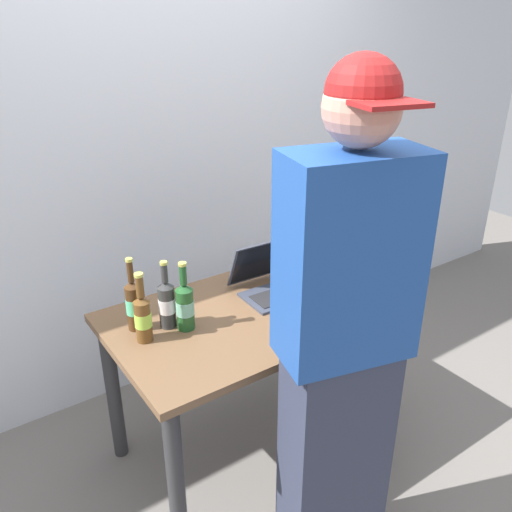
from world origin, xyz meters
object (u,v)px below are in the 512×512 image
(laptop, at_px, (272,280))
(beer_bottle_dark, at_px, (134,304))
(beer_bottle_brown, at_px, (167,303))
(person_figure, at_px, (342,346))
(beer_bottle_green, at_px, (143,316))
(beer_bottle_amber, at_px, (185,305))

(laptop, relative_size, beer_bottle_dark, 1.07)
(laptop, relative_size, beer_bottle_brown, 1.15)
(laptop, bearing_deg, person_figure, -108.65)
(beer_bottle_green, height_order, person_figure, person_figure)
(beer_bottle_green, bearing_deg, beer_bottle_amber, -4.43)
(person_figure, bearing_deg, beer_bottle_dark, 117.98)
(laptop, distance_m, person_figure, 0.76)
(beer_bottle_amber, height_order, beer_bottle_dark, beer_bottle_dark)
(beer_bottle_dark, relative_size, person_figure, 0.17)
(beer_bottle_brown, relative_size, person_figure, 0.16)
(beer_bottle_green, xyz_separation_m, beer_bottle_amber, (0.17, -0.01, -0.00))
(beer_bottle_brown, height_order, beer_bottle_amber, beer_bottle_amber)
(laptop, relative_size, person_figure, 0.18)
(laptop, distance_m, beer_bottle_green, 0.65)
(beer_bottle_green, bearing_deg, person_figure, -58.26)
(beer_bottle_brown, bearing_deg, beer_bottle_amber, -46.08)
(beer_bottle_dark, bearing_deg, beer_bottle_brown, -26.44)
(beer_bottle_brown, distance_m, beer_bottle_green, 0.13)
(beer_bottle_brown, xyz_separation_m, beer_bottle_green, (-0.12, -0.04, 0.00))
(beer_bottle_brown, height_order, person_figure, person_figure)
(laptop, height_order, person_figure, person_figure)
(laptop, xyz_separation_m, beer_bottle_amber, (-0.47, -0.06, 0.05))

